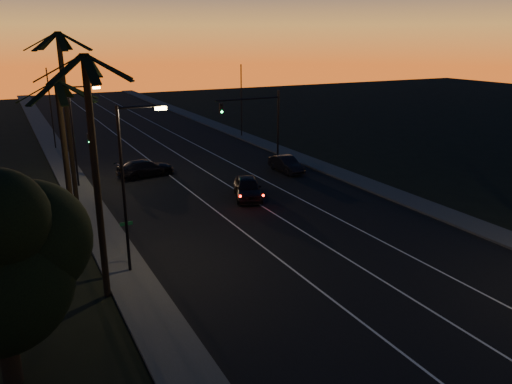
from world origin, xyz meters
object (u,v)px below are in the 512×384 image
signal_mast (258,113)px  right_car (286,164)px  lead_car (248,188)px  cross_car (146,168)px

signal_mast → right_car: size_ratio=1.58×
lead_car → cross_car: (-5.42, 10.04, -0.08)m
lead_car → cross_car: bearing=118.4°
right_car → signal_mast: bearing=90.8°
lead_car → cross_car: lead_car is taller
cross_car → signal_mast: bearing=5.3°
signal_mast → cross_car: 12.82m
right_car → cross_car: cross_car is taller
lead_car → cross_car: size_ratio=1.05×
signal_mast → right_car: signal_mast is taller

